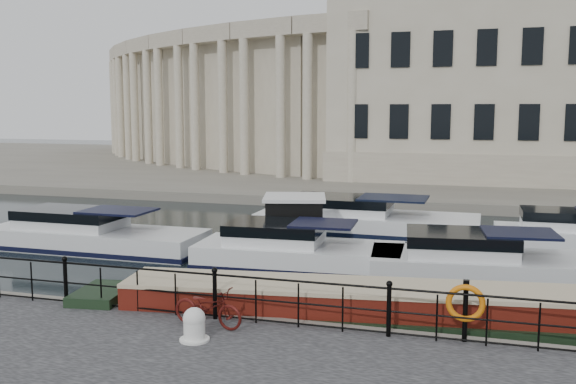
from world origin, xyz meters
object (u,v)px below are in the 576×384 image
(mooring_bollard, at_px, (194,325))
(life_ring_post, at_px, (465,304))
(bicycle, at_px, (208,307))
(harbour_hut, at_px, (295,226))
(narrowboat, at_px, (369,319))

(mooring_bollard, height_order, life_ring_post, life_ring_post)
(bicycle, bearing_deg, harbour_hut, 13.40)
(mooring_bollard, height_order, harbour_hut, harbour_hut)
(narrowboat, bearing_deg, harbour_hut, 109.58)
(life_ring_post, xyz_separation_m, narrowboat, (-2.23, 1.47, -1.01))
(narrowboat, bearing_deg, mooring_bollard, -144.85)
(bicycle, bearing_deg, life_ring_post, -75.31)
(bicycle, height_order, narrowboat, bicycle)
(bicycle, distance_m, narrowboat, 3.94)
(bicycle, relative_size, narrowboat, 0.11)
(bicycle, xyz_separation_m, harbour_hut, (-0.93, 10.29, -0.04))
(life_ring_post, bearing_deg, mooring_bollard, -164.63)
(bicycle, height_order, mooring_bollard, bicycle)
(life_ring_post, distance_m, harbour_hut, 11.62)
(life_ring_post, bearing_deg, narrowboat, 146.68)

